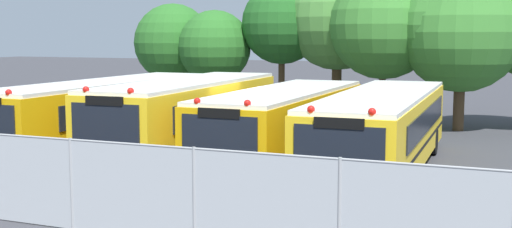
# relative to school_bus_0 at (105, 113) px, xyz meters

# --- Properties ---
(ground_plane) EXTENTS (160.00, 160.00, 0.00)m
(ground_plane) POSITION_rel_school_bus_0_xyz_m (4.82, 0.23, -1.40)
(ground_plane) COLOR #38383D
(school_bus_0) EXTENTS (2.66, 11.02, 2.66)m
(school_bus_0) POSITION_rel_school_bus_0_xyz_m (0.00, 0.00, 0.00)
(school_bus_0) COLOR #EAA80C
(school_bus_0) RESTS_ON ground_plane
(school_bus_1) EXTENTS (2.77, 9.99, 2.76)m
(school_bus_1) POSITION_rel_school_bus_0_xyz_m (3.27, -0.00, 0.05)
(school_bus_1) COLOR yellow
(school_bus_1) RESTS_ON ground_plane
(school_bus_2) EXTENTS (2.66, 9.80, 2.53)m
(school_bus_2) POSITION_rel_school_bus_0_xyz_m (6.50, 0.36, -0.07)
(school_bus_2) COLOR #EAA80C
(school_bus_2) RESTS_ON ground_plane
(school_bus_3) EXTENTS (2.83, 11.21, 2.54)m
(school_bus_3) POSITION_rel_school_bus_0_xyz_m (9.62, 0.21, -0.06)
(school_bus_3) COLOR yellow
(school_bus_3) RESTS_ON ground_plane
(tree_0) EXTENTS (4.07, 4.07, 5.73)m
(tree_0) POSITION_rel_school_bus_0_xyz_m (-3.63, 11.37, 2.30)
(tree_0) COLOR #4C3823
(tree_0) RESTS_ON ground_plane
(tree_1) EXTENTS (3.64, 3.64, 5.34)m
(tree_1) POSITION_rel_school_bus_0_xyz_m (-0.98, 10.69, 2.14)
(tree_1) COLOR #4C3823
(tree_1) RESTS_ON ground_plane
(tree_2) EXTENTS (3.93, 3.93, 6.61)m
(tree_2) POSITION_rel_school_bus_0_xyz_m (2.39, 11.45, 3.20)
(tree_2) COLOR #4C3823
(tree_2) RESTS_ON ground_plane
(tree_3) EXTENTS (5.02, 5.02, 7.43)m
(tree_3) POSITION_rel_school_bus_0_xyz_m (5.04, 12.07, 3.52)
(tree_3) COLOR #4C3823
(tree_3) RESTS_ON ground_plane
(tree_4) EXTENTS (4.91, 4.91, 7.02)m
(tree_4) POSITION_rel_school_bus_0_xyz_m (7.55, 10.65, 3.13)
(tree_4) COLOR #4C3823
(tree_4) RESTS_ON ground_plane
(tree_5) EXTENTS (5.32, 5.13, 6.79)m
(tree_5) POSITION_rel_school_bus_0_xyz_m (10.65, 10.29, 2.91)
(tree_5) COLOR #4C3823
(tree_5) RESTS_ON ground_plane
(chainlink_fence) EXTENTS (17.48, 0.07, 1.97)m
(chainlink_fence) POSITION_rel_school_bus_0_xyz_m (4.74, -8.04, -0.38)
(chainlink_fence) COLOR #9EA0A3
(chainlink_fence) RESTS_ON ground_plane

